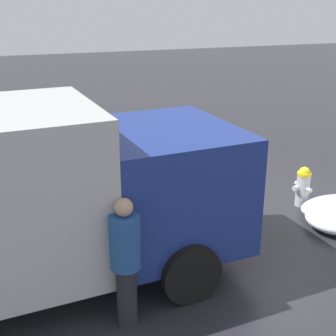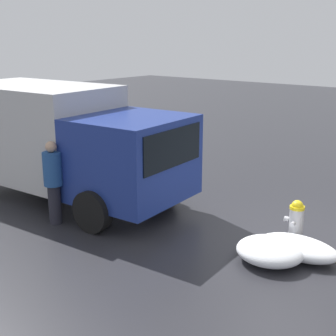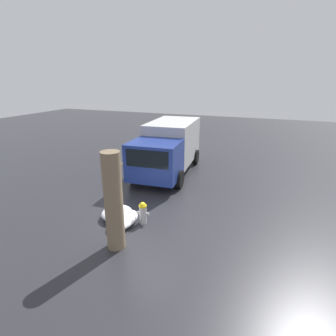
# 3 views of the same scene
# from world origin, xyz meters

# --- Properties ---
(ground_plane) EXTENTS (60.00, 60.00, 0.00)m
(ground_plane) POSITION_xyz_m (0.00, 0.00, 0.00)
(ground_plane) COLOR #28282D
(fire_hydrant) EXTENTS (0.39, 0.48, 0.86)m
(fire_hydrant) POSITION_xyz_m (0.00, 0.00, 0.44)
(fire_hydrant) COLOR #B7B7BC
(fire_hydrant) RESTS_ON ground_plane
(tree_trunk) EXTENTS (0.87, 0.57, 3.17)m
(tree_trunk) POSITION_xyz_m (-1.59, 0.16, 1.60)
(tree_trunk) COLOR #7F6B51
(tree_trunk) RESTS_ON ground_plane
(delivery_truck) EXTENTS (6.44, 3.03, 2.79)m
(delivery_truck) POSITION_xyz_m (5.66, 1.17, 1.51)
(delivery_truck) COLOR navy
(delivery_truck) RESTS_ON ground_plane
(pedestrian) EXTENTS (0.40, 0.40, 1.84)m
(pedestrian) POSITION_xyz_m (4.46, 2.42, 1.00)
(pedestrian) COLOR #23232D
(pedestrian) RESTS_ON ground_plane
(snow_pile_by_hydrant) EXTENTS (1.51, 0.87, 0.36)m
(snow_pile_by_hydrant) POSITION_xyz_m (-0.34, 0.63, 0.18)
(snow_pile_by_hydrant) COLOR white
(snow_pile_by_hydrant) RESTS_ON ground_plane
(snow_pile_curbside) EXTENTS (1.23, 1.16, 0.41)m
(snow_pile_curbside) POSITION_xyz_m (-0.02, 1.12, 0.20)
(snow_pile_curbside) COLOR white
(snow_pile_curbside) RESTS_ON ground_plane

